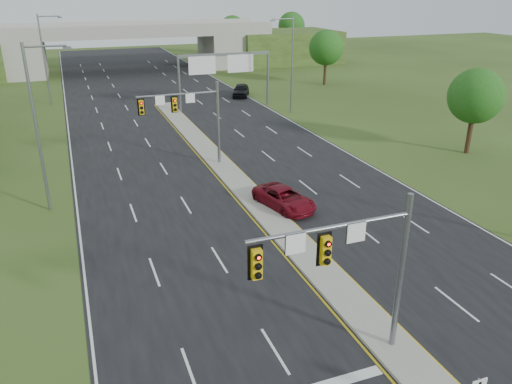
{
  "coord_description": "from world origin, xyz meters",
  "views": [
    {
      "loc": [
        -11.33,
        -13.81,
        14.07
      ],
      "look_at": [
        -1.86,
        11.23,
        3.0
      ],
      "focal_mm": 35.0,
      "sensor_mm": 36.0,
      "label": 1
    }
  ],
  "objects": [
    {
      "name": "lightpole_l_mid",
      "position": [
        -13.3,
        20.0,
        6.1
      ],
      "size": [
        2.85,
        0.25,
        11.0
      ],
      "color": "slate",
      "rests_on": "ground"
    },
    {
      "name": "lane_markings",
      "position": [
        -0.6,
        28.91,
        0.02
      ],
      "size": [
        23.72,
        160.0,
        0.01
      ],
      "color": "gold",
      "rests_on": "road"
    },
    {
      "name": "tree_r_near",
      "position": [
        22.0,
        20.0,
        5.18
      ],
      "size": [
        4.8,
        4.8,
        7.6
      ],
      "color": "#382316",
      "rests_on": "ground"
    },
    {
      "name": "tree_back_d",
      "position": [
        38.0,
        94.0,
        5.84
      ],
      "size": [
        6.0,
        6.0,
        8.85
      ],
      "color": "#382316",
      "rests_on": "ground"
    },
    {
      "name": "road",
      "position": [
        0.0,
        35.0,
        0.01
      ],
      "size": [
        24.0,
        160.0,
        0.02
      ],
      "primitive_type": "cube",
      "color": "black",
      "rests_on": "ground"
    },
    {
      "name": "signal_mast_far",
      "position": [
        -2.26,
        24.93,
        4.73
      ],
      "size": [
        6.62,
        0.6,
        7.0
      ],
      "color": "slate",
      "rests_on": "ground"
    },
    {
      "name": "car_far_c",
      "position": [
        11.0,
        51.11,
        0.87
      ],
      "size": [
        3.88,
        5.34,
        1.69
      ],
      "primitive_type": "imported",
      "rotation": [
        0.0,
        0.0,
        -0.43
      ],
      "color": "black",
      "rests_on": "road"
    },
    {
      "name": "tree_r_mid",
      "position": [
        26.0,
        55.0,
        5.51
      ],
      "size": [
        5.2,
        5.2,
        8.12
      ],
      "color": "#382316",
      "rests_on": "ground"
    },
    {
      "name": "overpass",
      "position": [
        0.0,
        80.0,
        3.55
      ],
      "size": [
        80.0,
        14.0,
        8.1
      ],
      "color": "gray",
      "rests_on": "ground"
    },
    {
      "name": "signal_mast_near",
      "position": [
        -2.26,
        -0.07,
        4.73
      ],
      "size": [
        6.62,
        0.6,
        7.0
      ],
      "color": "slate",
      "rests_on": "ground"
    },
    {
      "name": "lightpole_l_far",
      "position": [
        -13.3,
        55.0,
        6.1
      ],
      "size": [
        2.85,
        0.25,
        11.0
      ],
      "color": "slate",
      "rests_on": "ground"
    },
    {
      "name": "median",
      "position": [
        0.0,
        23.0,
        0.1
      ],
      "size": [
        2.0,
        54.0,
        0.16
      ],
      "primitive_type": "cube",
      "color": "gray",
      "rests_on": "road"
    },
    {
      "name": "sign_gantry",
      "position": [
        6.68,
        44.92,
        5.24
      ],
      "size": [
        11.58,
        0.44,
        6.67
      ],
      "color": "slate",
      "rests_on": "ground"
    },
    {
      "name": "ground",
      "position": [
        0.0,
        0.0,
        0.0
      ],
      "size": [
        240.0,
        240.0,
        0.0
      ],
      "primitive_type": "plane",
      "color": "#324317",
      "rests_on": "ground"
    },
    {
      "name": "car_far_a",
      "position": [
        1.5,
        14.66,
        0.72
      ],
      "size": [
        3.5,
        5.46,
        1.4
      ],
      "primitive_type": "imported",
      "rotation": [
        0.0,
        0.0,
        0.25
      ],
      "color": "maroon",
      "rests_on": "road"
    },
    {
      "name": "lightpole_r_far",
      "position": [
        13.3,
        40.0,
        6.1
      ],
      "size": [
        2.85,
        0.25,
        11.0
      ],
      "color": "slate",
      "rests_on": "ground"
    },
    {
      "name": "tree_back_c",
      "position": [
        24.0,
        94.0,
        5.51
      ],
      "size": [
        5.6,
        5.6,
        8.32
      ],
      "color": "#382316",
      "rests_on": "ground"
    }
  ]
}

